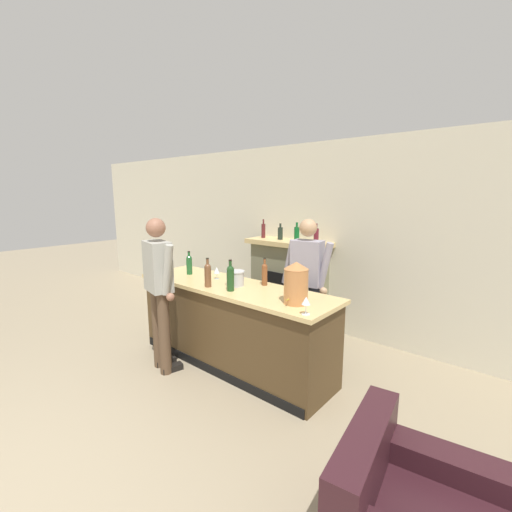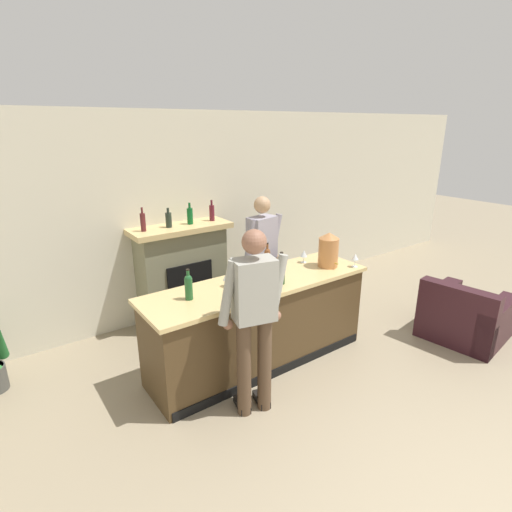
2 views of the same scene
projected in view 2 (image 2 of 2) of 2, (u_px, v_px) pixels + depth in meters
wall_back_panel at (195, 215)px, 5.52m from camera, size 12.00×0.07×2.75m
bar_counter at (260, 322)px, 4.40m from camera, size 2.59×0.76×0.98m
fireplace_stone at (183, 273)px, 5.34m from camera, size 1.31×0.52×1.63m
armchair_black at (463, 318)px, 4.98m from camera, size 1.03×1.01×0.77m
person_customer at (254, 316)px, 3.48m from camera, size 0.64×0.37×1.76m
person_bartender at (262, 256)px, 5.12m from camera, size 0.65×0.35×1.73m
copper_dispenser at (328, 250)px, 4.64m from camera, size 0.24×0.28×0.41m
ice_bucket_steel at (262, 273)px, 4.26m from camera, size 0.22×0.22×0.17m
wine_bottle_rose_blush at (260, 278)px, 3.94m from camera, size 0.08×0.08×0.33m
wine_bottle_cabernet_heavy at (281, 270)px, 4.15m from camera, size 0.08×0.08×0.35m
wine_bottle_burgundy_dark at (267, 258)px, 4.55m from camera, size 0.07×0.07×0.32m
wine_bottle_merlot_tall at (189, 286)px, 3.78m from camera, size 0.08×0.08×0.31m
wine_glass_mid_counter at (304, 254)px, 4.80m from camera, size 0.09×0.09×0.16m
wine_glass_near_bucket at (227, 277)px, 4.09m from camera, size 0.08×0.08×0.15m
wine_glass_by_dispenser at (355, 257)px, 4.65m from camera, size 0.08×0.08×0.16m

